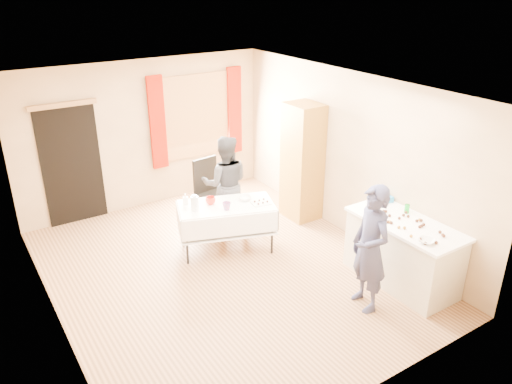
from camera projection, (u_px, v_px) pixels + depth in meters
floor at (224, 271)px, 7.14m from camera, size 4.50×5.50×0.02m
ceiling at (219, 88)px, 6.08m from camera, size 4.50×5.50×0.02m
wall_back at (145, 135)px, 8.73m from camera, size 4.50×0.02×2.60m
wall_front at (372, 288)px, 4.49m from camera, size 4.50×0.02×2.60m
wall_left at (43, 230)px, 5.49m from camera, size 0.02×5.50×2.60m
wall_right at (349, 156)px, 7.73m from camera, size 0.02×5.50×2.60m
window_frame at (196, 116)px, 9.12m from camera, size 1.32×0.06×1.52m
window_pane at (197, 116)px, 9.11m from camera, size 1.20×0.02×1.40m
curtain_left at (157, 123)px, 8.69m from camera, size 0.28×0.06×1.65m
curtain_right at (234, 111)px, 9.47m from camera, size 0.28×0.06×1.65m
doorway at (72, 166)px, 8.18m from camera, size 0.95×0.04×2.00m
door_lintel at (62, 105)px, 7.75m from camera, size 1.05×0.06×0.08m
cabinet at (302, 162)px, 8.35m from camera, size 0.50×0.60×1.99m
counter at (402, 252)px, 6.71m from camera, size 0.75×1.57×0.91m
party_table at (226, 223)px, 7.51m from camera, size 1.59×1.17×0.75m
chair at (213, 204)px, 8.38m from camera, size 0.52×0.52×1.11m
girl at (370, 249)px, 6.06m from camera, size 0.75×0.62×1.65m
woman at (226, 184)px, 8.00m from camera, size 1.28×1.25×1.59m
soda_can at (407, 209)px, 6.75m from camera, size 0.07×0.07×0.12m
mixing_bowl at (426, 241)px, 6.01m from camera, size 0.33×0.33×0.05m
foam_block at (371, 205)px, 6.91m from camera, size 0.16×0.12×0.08m
blue_basket at (381, 199)px, 7.09m from camera, size 0.33×0.25×0.08m
pitcher at (195, 204)px, 7.16m from camera, size 0.15×0.15×0.22m
cup_red at (211, 201)px, 7.38m from camera, size 0.15×0.15×0.12m
cup_rainbow at (227, 206)px, 7.21m from camera, size 0.18×0.18×0.11m
small_bowl at (245, 199)px, 7.52m from camera, size 0.35×0.35×0.06m
pastry_tray at (261, 203)px, 7.42m from camera, size 0.31×0.24×0.02m
bottle at (186, 199)px, 7.38m from camera, size 0.13×0.14×0.17m
cake_balls at (404, 222)px, 6.46m from camera, size 0.50×1.07×0.04m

